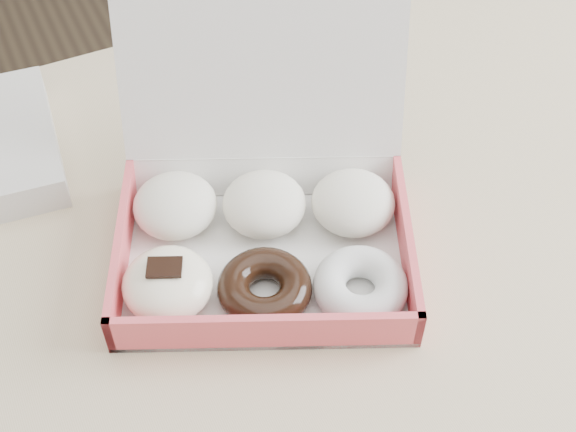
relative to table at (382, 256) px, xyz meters
name	(u,v)px	position (x,y,z in m)	size (l,w,h in m)	color
table	(382,256)	(0.00, 0.00, 0.00)	(1.20, 0.80, 0.75)	tan
donut_box	(261,226)	(-0.14, 0.01, 0.11)	(0.37, 0.36, 0.21)	white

